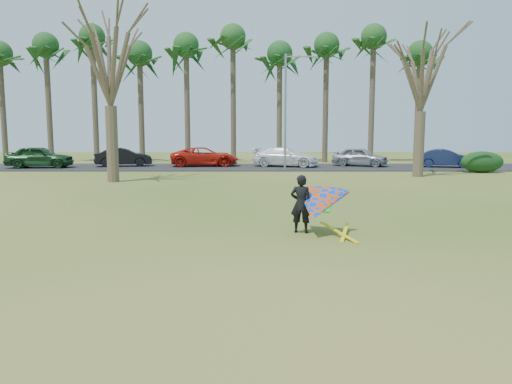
{
  "coord_description": "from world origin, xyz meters",
  "views": [
    {
      "loc": [
        0.02,
        -12.75,
        3.0
      ],
      "look_at": [
        0.0,
        2.0,
        1.1
      ],
      "focal_mm": 35.0,
      "sensor_mm": 36.0,
      "label": 1
    }
  ],
  "objects_px": {
    "streetlight": "(288,106)",
    "car_0": "(40,157)",
    "bare_tree_left": "(109,55)",
    "kite_flyer": "(316,205)",
    "bare_tree_right": "(422,68)",
    "car_1": "(124,157)",
    "car_3": "(285,157)",
    "car_5": "(446,158)",
    "car_2": "(205,157)",
    "car_4": "(360,157)"
  },
  "relations": [
    {
      "from": "streetlight",
      "to": "car_0",
      "type": "xyz_separation_m",
      "value": [
        -18.19,
        2.1,
        -3.6
      ]
    },
    {
      "from": "bare_tree_left",
      "to": "car_4",
      "type": "relative_size",
      "value": 2.29
    },
    {
      "from": "kite_flyer",
      "to": "bare_tree_right",
      "type": "bearing_deg",
      "value": 63.78
    },
    {
      "from": "bare_tree_left",
      "to": "car_3",
      "type": "relative_size",
      "value": 1.93
    },
    {
      "from": "streetlight",
      "to": "bare_tree_left",
      "type": "bearing_deg",
      "value": -145.43
    },
    {
      "from": "car_1",
      "to": "car_3",
      "type": "distance_m",
      "value": 12.44
    },
    {
      "from": "streetlight",
      "to": "car_4",
      "type": "bearing_deg",
      "value": 32.93
    },
    {
      "from": "car_1",
      "to": "car_4",
      "type": "relative_size",
      "value": 1.01
    },
    {
      "from": "car_3",
      "to": "car_5",
      "type": "distance_m",
      "value": 12.01
    },
    {
      "from": "car_5",
      "to": "bare_tree_left",
      "type": "bearing_deg",
      "value": 130.37
    },
    {
      "from": "car_0",
      "to": "car_2",
      "type": "distance_m",
      "value": 12.15
    },
    {
      "from": "car_3",
      "to": "car_1",
      "type": "bearing_deg",
      "value": 105.08
    },
    {
      "from": "car_1",
      "to": "bare_tree_left",
      "type": "bearing_deg",
      "value": 179.05
    },
    {
      "from": "bare_tree_left",
      "to": "bare_tree_right",
      "type": "relative_size",
      "value": 1.05
    },
    {
      "from": "car_0",
      "to": "car_4",
      "type": "relative_size",
      "value": 1.12
    },
    {
      "from": "streetlight",
      "to": "bare_tree_right",
      "type": "bearing_deg",
      "value": -27.03
    },
    {
      "from": "bare_tree_left",
      "to": "car_4",
      "type": "bearing_deg",
      "value": 33.97
    },
    {
      "from": "bare_tree_left",
      "to": "car_0",
      "type": "relative_size",
      "value": 2.04
    },
    {
      "from": "streetlight",
      "to": "car_2",
      "type": "relative_size",
      "value": 1.53
    },
    {
      "from": "bare_tree_right",
      "to": "car_3",
      "type": "xyz_separation_m",
      "value": [
        -7.77,
        7.39,
        -5.78
      ]
    },
    {
      "from": "streetlight",
      "to": "kite_flyer",
      "type": "bearing_deg",
      "value": -91.28
    },
    {
      "from": "bare_tree_left",
      "to": "car_1",
      "type": "xyz_separation_m",
      "value": [
        -2.21,
        10.55,
        -6.15
      ]
    },
    {
      "from": "car_0",
      "to": "streetlight",
      "type": "bearing_deg",
      "value": -101.76
    },
    {
      "from": "car_1",
      "to": "kite_flyer",
      "type": "distance_m",
      "value": 27.16
    },
    {
      "from": "bare_tree_left",
      "to": "bare_tree_right",
      "type": "xyz_separation_m",
      "value": [
        18.0,
        3.0,
        -0.35
      ]
    },
    {
      "from": "car_1",
      "to": "kite_flyer",
      "type": "height_order",
      "value": "kite_flyer"
    },
    {
      "from": "streetlight",
      "to": "kite_flyer",
      "type": "xyz_separation_m",
      "value": [
        -0.46,
        -20.86,
        -3.62
      ]
    },
    {
      "from": "streetlight",
      "to": "kite_flyer",
      "type": "relative_size",
      "value": 3.35
    },
    {
      "from": "car_1",
      "to": "car_2",
      "type": "relative_size",
      "value": 0.82
    },
    {
      "from": "car_0",
      "to": "car_2",
      "type": "xyz_separation_m",
      "value": [
        12.04,
        1.66,
        -0.08
      ]
    },
    {
      "from": "car_1",
      "to": "kite_flyer",
      "type": "relative_size",
      "value": 1.79
    },
    {
      "from": "car_4",
      "to": "car_3",
      "type": "bearing_deg",
      "value": 118.46
    },
    {
      "from": "car_1",
      "to": "streetlight",
      "type": "bearing_deg",
      "value": -118.8
    },
    {
      "from": "car_2",
      "to": "car_5",
      "type": "relative_size",
      "value": 1.27
    },
    {
      "from": "car_1",
      "to": "car_2",
      "type": "height_order",
      "value": "car_2"
    },
    {
      "from": "bare_tree_left",
      "to": "kite_flyer",
      "type": "distance_m",
      "value": 17.97
    },
    {
      "from": "car_4",
      "to": "car_1",
      "type": "bearing_deg",
      "value": 115.22
    },
    {
      "from": "streetlight",
      "to": "kite_flyer",
      "type": "distance_m",
      "value": 21.18
    },
    {
      "from": "car_1",
      "to": "car_3",
      "type": "relative_size",
      "value": 0.85
    },
    {
      "from": "car_3",
      "to": "bare_tree_left",
      "type": "bearing_deg",
      "value": 151.25
    },
    {
      "from": "car_0",
      "to": "car_3",
      "type": "height_order",
      "value": "car_0"
    },
    {
      "from": "car_2",
      "to": "car_5",
      "type": "height_order",
      "value": "car_2"
    },
    {
      "from": "bare_tree_left",
      "to": "car_1",
      "type": "bearing_deg",
      "value": 101.83
    },
    {
      "from": "car_2",
      "to": "car_4",
      "type": "height_order",
      "value": "car_2"
    },
    {
      "from": "streetlight",
      "to": "car_3",
      "type": "distance_m",
      "value": 5.0
    },
    {
      "from": "car_0",
      "to": "car_1",
      "type": "height_order",
      "value": "car_0"
    },
    {
      "from": "streetlight",
      "to": "car_2",
      "type": "bearing_deg",
      "value": 148.56
    },
    {
      "from": "car_2",
      "to": "car_3",
      "type": "distance_m",
      "value": 6.24
    },
    {
      "from": "car_1",
      "to": "car_5",
      "type": "xyz_separation_m",
      "value": [
        24.43,
        -0.91,
        -0.03
      ]
    },
    {
      "from": "car_0",
      "to": "car_1",
      "type": "relative_size",
      "value": 1.11
    }
  ]
}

